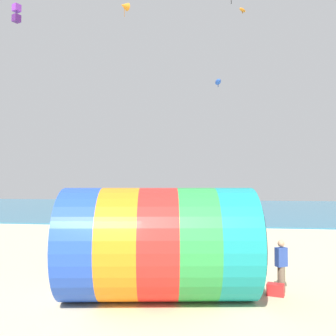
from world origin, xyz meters
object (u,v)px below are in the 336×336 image
giant_inflatable_tube (159,243)px  kite_blue_parafoil (218,82)px  kite_handler (281,265)px  kite_orange_parafoil (242,10)px  kite_orange_delta (124,6)px  cooler_box (276,290)px  kite_purple_box (17,13)px

giant_inflatable_tube → kite_blue_parafoil: (1.65, 13.44, 8.46)m
kite_handler → kite_blue_parafoil: 15.43m
kite_blue_parafoil → kite_orange_parafoil: 7.58m
kite_handler → kite_orange_parafoil: 22.26m
kite_orange_delta → kite_orange_parafoil: kite_orange_parafoil is taller
giant_inflatable_tube → cooler_box: giant_inflatable_tube is taller
giant_inflatable_tube → kite_orange_parafoil: (3.46, 17.09, 14.86)m
kite_purple_box → kite_blue_parafoil: size_ratio=1.16×
kite_orange_parafoil → cooler_box: size_ratio=1.57×
kite_purple_box → kite_blue_parafoil: 13.72m
kite_orange_delta → kite_handler: bearing=-54.4°
kite_handler → kite_purple_box: kite_purple_box is taller
kite_orange_delta → kite_orange_parafoil: (8.12, 4.02, 1.03)m
kite_blue_parafoil → giant_inflatable_tube: bearing=-97.0°
giant_inflatable_tube → kite_orange_parafoil: bearing=78.5°
giant_inflatable_tube → kite_handler: 4.08m
kite_blue_parafoil → cooler_box: size_ratio=2.01×
kite_purple_box → cooler_box: kite_purple_box is taller
giant_inflatable_tube → kite_orange_parafoil: size_ratio=7.57×
kite_orange_parafoil → kite_blue_parafoil: bearing=-116.5°
kite_handler → cooler_box: size_ratio=3.19×
kite_handler → kite_orange_delta: size_ratio=1.62×
kite_handler → kite_orange_parafoil: kite_orange_parafoil is taller
kite_orange_parafoil → kite_orange_delta: bearing=-153.7°
kite_purple_box → kite_orange_delta: size_ratio=1.17×
kite_orange_delta → giant_inflatable_tube: bearing=-70.4°
kite_purple_box → kite_blue_parafoil: bearing=12.3°
kite_purple_box → cooler_box: (14.65, -9.77, -14.16)m
kite_handler → giant_inflatable_tube: bearing=-160.9°
cooler_box → kite_blue_parafoil: bearing=98.5°
giant_inflatable_tube → cooler_box: (3.53, 0.88, -1.50)m
kite_handler → kite_orange_parafoil: size_ratio=2.03×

